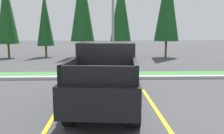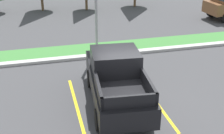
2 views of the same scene
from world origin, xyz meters
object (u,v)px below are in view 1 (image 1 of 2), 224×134
object	(u,v)px
pickup_truck_main	(107,76)
cypress_tree_leftmost	(6,10)
cypress_tree_left_inner	(45,19)
street_light	(113,9)
cypress_tree_center	(82,3)
cypress_tree_rightmost	(167,2)
cypress_tree_right_inner	(121,9)

from	to	relation	value
pickup_truck_main	cypress_tree_leftmost	world-z (taller)	cypress_tree_leftmost
cypress_tree_leftmost	cypress_tree_left_inner	bearing A→B (deg)	13.76
street_light	cypress_tree_center	xyz separation A→B (m)	(-2.53, 10.16, 1.43)
cypress_tree_rightmost	street_light	bearing A→B (deg)	-118.94
pickup_truck_main	cypress_tree_rightmost	world-z (taller)	cypress_tree_rightmost
cypress_tree_center	cypress_tree_right_inner	bearing A→B (deg)	-10.94
cypress_tree_right_inner	cypress_tree_rightmost	world-z (taller)	cypress_tree_rightmost
cypress_tree_leftmost	cypress_tree_center	world-z (taller)	cypress_tree_center
cypress_tree_left_inner	street_light	bearing A→B (deg)	-59.60
cypress_tree_leftmost	cypress_tree_left_inner	xyz separation A→B (m)	(3.22, 0.79, -0.78)
cypress_tree_left_inner	cypress_tree_center	distance (m)	3.80
cypress_tree_right_inner	cypress_tree_leftmost	bearing A→B (deg)	179.73
pickup_truck_main	cypress_tree_rightmost	bearing A→B (deg)	69.25
cypress_tree_leftmost	street_light	bearing A→B (deg)	-45.76
street_light	cypress_tree_left_inner	distance (m)	11.95
cypress_tree_center	street_light	bearing A→B (deg)	-76.00
street_light	cypress_tree_rightmost	distance (m)	11.10
street_light	cypress_tree_leftmost	world-z (taller)	cypress_tree_leftmost
cypress_tree_leftmost	cypress_tree_rightmost	world-z (taller)	cypress_tree_rightmost
cypress_tree_right_inner	cypress_tree_left_inner	bearing A→B (deg)	173.26
pickup_truck_main	cypress_tree_center	world-z (taller)	cypress_tree_center
cypress_tree_right_inner	street_light	bearing A→B (deg)	-96.25
cypress_tree_center	cypress_tree_right_inner	world-z (taller)	cypress_tree_center
pickup_truck_main	cypress_tree_right_inner	bearing A→B (deg)	84.51
cypress_tree_leftmost	cypress_tree_rightmost	distance (m)	14.61
street_light	cypress_tree_center	distance (m)	10.57
pickup_truck_main	cypress_tree_leftmost	size ratio (longest dim) A/B	0.72
street_light	cypress_tree_left_inner	size ratio (longest dim) A/B	1.01
cypress_tree_rightmost	cypress_tree_center	bearing A→B (deg)	176.09
cypress_tree_left_inner	cypress_tree_center	world-z (taller)	cypress_tree_center
cypress_tree_left_inner	cypress_tree_center	size ratio (longest dim) A/B	0.71
cypress_tree_leftmost	pickup_truck_main	bearing A→B (deg)	-59.38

